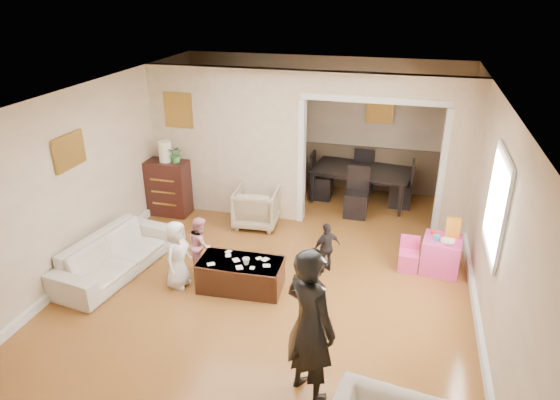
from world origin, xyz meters
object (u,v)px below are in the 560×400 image
(coffee_cup, at_px, (246,261))
(child_kneel_b, at_px, (201,244))
(adult_person, at_px, (310,325))
(table_lamp, at_px, (165,152))
(play_table, at_px, (441,255))
(child_kneel_a, at_px, (177,255))
(dresser, at_px, (169,188))
(armchair_back, at_px, (257,207))
(coffee_table, at_px, (241,275))
(dining_table, at_px, (360,186))
(sofa, at_px, (115,255))
(child_toddler, at_px, (327,247))
(cyan_cup, at_px, (436,237))

(coffee_cup, relative_size, child_kneel_b, 0.12)
(adult_person, bearing_deg, child_kneel_b, -9.89)
(table_lamp, xyz_separation_m, play_table, (4.68, -0.78, -0.92))
(play_table, distance_m, child_kneel_a, 3.76)
(coffee_cup, bearing_deg, child_kneel_a, -173.99)
(dresser, relative_size, child_kneel_a, 1.03)
(coffee_cup, bearing_deg, adult_person, -53.16)
(armchair_back, xyz_separation_m, coffee_table, (0.36, -1.92, -0.13))
(table_lamp, bearing_deg, dining_table, 23.17)
(armchair_back, xyz_separation_m, child_kneel_b, (-0.34, -1.62, 0.09))
(coffee_table, distance_m, coffee_cup, 0.28)
(sofa, xyz_separation_m, child_toddler, (2.94, 0.81, 0.10))
(adult_person, height_order, child_kneel_b, adult_person)
(play_table, height_order, child_kneel_b, child_kneel_b)
(child_toddler, bearing_deg, armchair_back, -82.97)
(table_lamp, relative_size, coffee_table, 0.32)
(dresser, xyz_separation_m, cyan_cup, (4.58, -0.83, 0.05))
(coffee_table, bearing_deg, coffee_cup, -26.57)
(cyan_cup, distance_m, dining_table, 2.60)
(table_lamp, relative_size, coffee_cup, 3.63)
(sofa, xyz_separation_m, armchair_back, (1.52, 1.99, 0.06))
(armchair_back, height_order, coffee_table, armchair_back)
(dining_table, distance_m, child_kneel_b, 3.63)
(cyan_cup, bearing_deg, coffee_table, -156.03)
(table_lamp, height_order, coffee_cup, table_lamp)
(coffee_table, height_order, child_toddler, child_toddler)
(dining_table, xyz_separation_m, adult_person, (0.04, -5.00, 0.52))
(armchair_back, relative_size, coffee_table, 0.66)
(dining_table, bearing_deg, coffee_cup, -100.83)
(table_lamp, height_order, cyan_cup, table_lamp)
(child_kneel_a, bearing_deg, sofa, 92.00)
(armchair_back, distance_m, adult_person, 3.95)
(dining_table, bearing_deg, adult_person, -81.89)
(play_table, bearing_deg, coffee_table, -155.93)
(play_table, relative_size, dining_table, 0.29)
(table_lamp, distance_m, child_kneel_a, 2.52)
(sofa, height_order, dining_table, dining_table)
(dining_table, relative_size, child_toddler, 2.41)
(cyan_cup, bearing_deg, dresser, 169.67)
(dining_table, bearing_deg, sofa, -124.70)
(sofa, xyz_separation_m, play_table, (4.54, 1.25, -0.03))
(coffee_table, bearing_deg, child_toddler, 35.54)
(dresser, distance_m, cyan_cup, 4.65)
(adult_person, bearing_deg, table_lamp, -13.13)
(sofa, distance_m, dresser, 2.05)
(coffee_cup, height_order, dining_table, dining_table)
(sofa, relative_size, dining_table, 1.05)
(play_table, bearing_deg, coffee_cup, -154.19)
(cyan_cup, xyz_separation_m, dining_table, (-1.31, 2.23, -0.23))
(coffee_cup, distance_m, child_kneel_b, 0.87)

